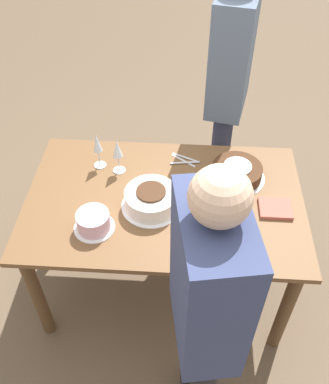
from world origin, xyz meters
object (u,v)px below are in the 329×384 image
(cake_front_chocolate, at_px, (237,172))
(cake_back_decorated, at_px, (93,222))
(wine_glass_far, at_px, (117,151))
(person_cutting, at_px, (230,76))
(wine_glass_near, at_px, (97,145))
(cake_center_white, at_px, (151,199))
(person_watching, at_px, (206,304))

(cake_front_chocolate, relative_size, cake_back_decorated, 1.55)
(cake_front_chocolate, xyz_separation_m, cake_back_decorated, (0.72, 0.41, 0.01))
(wine_glass_far, distance_m, person_cutting, 0.85)
(wine_glass_far, bearing_deg, cake_back_decorated, 81.31)
(wine_glass_near, bearing_deg, cake_front_chocolate, 176.10)
(cake_center_white, bearing_deg, person_cutting, -116.32)
(wine_glass_near, distance_m, person_watching, 1.16)
(cake_front_chocolate, bearing_deg, cake_back_decorated, 29.75)
(wine_glass_far, distance_m, person_watching, 1.07)
(cake_center_white, relative_size, wine_glass_near, 1.45)
(cake_back_decorated, relative_size, person_cutting, 0.12)
(cake_back_decorated, relative_size, wine_glass_near, 0.94)
(cake_front_chocolate, relative_size, person_cutting, 0.18)
(cake_center_white, bearing_deg, cake_back_decorated, 31.64)
(wine_glass_far, relative_size, person_watching, 0.13)
(wine_glass_far, bearing_deg, cake_center_white, 128.04)
(person_watching, bearing_deg, wine_glass_far, 16.51)
(cake_center_white, relative_size, cake_front_chocolate, 0.99)
(cake_center_white, distance_m, person_watching, 0.77)
(person_cutting, height_order, person_watching, person_cutting)
(cake_center_white, relative_size, person_cutting, 0.18)
(cake_front_chocolate, relative_size, wine_glass_far, 1.48)
(cake_front_chocolate, distance_m, wine_glass_far, 0.67)
(wine_glass_near, relative_size, person_cutting, 0.13)
(cake_front_chocolate, height_order, person_watching, person_watching)
(cake_back_decorated, bearing_deg, person_cutting, -124.33)
(cake_front_chocolate, distance_m, person_watching, 0.98)
(wine_glass_near, bearing_deg, cake_back_decorated, 96.19)
(person_cutting, bearing_deg, wine_glass_far, -35.36)
(person_cutting, distance_m, person_watching, 1.54)
(cake_center_white, bearing_deg, wine_glass_far, -51.96)
(cake_front_chocolate, distance_m, cake_back_decorated, 0.83)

